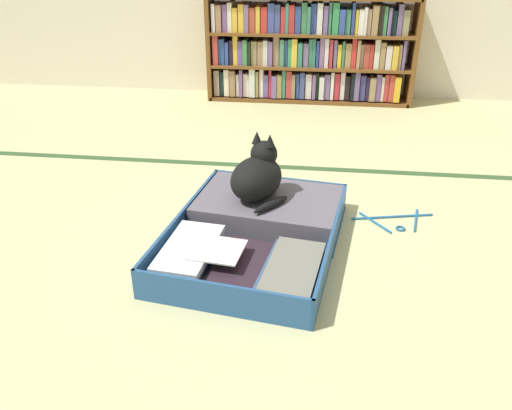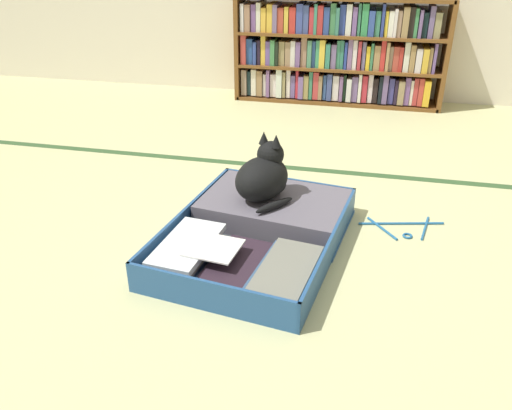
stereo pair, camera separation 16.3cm
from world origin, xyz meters
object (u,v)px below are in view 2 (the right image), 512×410
Objects in this scene: bookshelf at (337,52)px; open_suitcase at (260,230)px; black_cat at (264,176)px; clothes_hanger at (403,228)px.

bookshelf is 1.58× the size of open_suitcase.
black_cat is 0.63m from clothes_hanger.
open_suitcase is at bearing -84.57° from black_cat.
open_suitcase is 2.85× the size of black_cat.
bookshelf reaches higher than open_suitcase.
open_suitcase is 0.23m from black_cat.
clothes_hanger is at bearing -75.87° from bookshelf.
black_cat is at bearing 95.43° from open_suitcase.
black_cat is (-0.01, 0.16, 0.17)m from open_suitcase.
black_cat is 0.91× the size of clothes_hanger.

